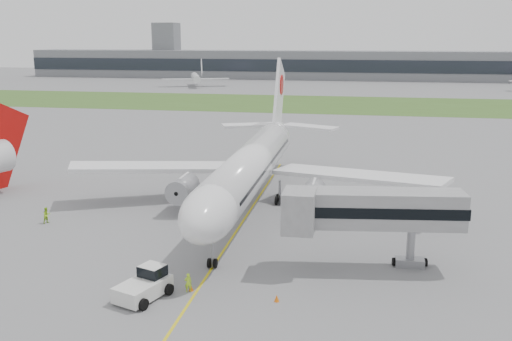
% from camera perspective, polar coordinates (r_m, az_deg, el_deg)
% --- Properties ---
extents(ground, '(600.00, 600.00, 0.00)m').
position_cam_1_polar(ground, '(68.07, -1.14, -4.83)').
color(ground, slate).
rests_on(ground, ground).
extents(apron_markings, '(70.00, 70.00, 0.04)m').
position_cam_1_polar(apron_markings, '(63.44, -2.06, -6.21)').
color(apron_markings, gold).
rests_on(apron_markings, ground).
extents(grass_strip, '(600.00, 50.00, 0.02)m').
position_cam_1_polar(grass_strip, '(185.02, 6.44, 6.64)').
color(grass_strip, '#3B5821').
rests_on(grass_strip, ground).
extents(terminal_building, '(320.00, 22.30, 14.00)m').
position_cam_1_polar(terminal_building, '(293.85, 8.10, 10.40)').
color(terminal_building, gray).
rests_on(terminal_building, ground).
extents(control_tower, '(12.00, 12.00, 56.00)m').
position_cam_1_polar(control_tower, '(313.55, -8.81, 9.27)').
color(control_tower, gray).
rests_on(control_tower, ground).
extents(airliner, '(48.13, 53.95, 17.88)m').
position_cam_1_polar(airliner, '(71.18, -0.37, 0.71)').
color(airliner, white).
rests_on(airliner, ground).
extents(pushback_tug, '(4.46, 5.40, 2.45)m').
position_cam_1_polar(pushback_tug, '(49.06, -10.99, -11.08)').
color(pushback_tug, silver).
rests_on(pushback_tug, ground).
extents(jet_bridge, '(16.49, 6.59, 7.66)m').
position_cam_1_polar(jet_bridge, '(53.25, 11.03, -3.89)').
color(jet_bridge, '#9B9B9E').
rests_on(jet_bridge, ground).
extents(safety_cone_left, '(0.42, 0.42, 0.57)m').
position_cam_1_polar(safety_cone_left, '(49.84, -6.51, -11.57)').
color(safety_cone_left, orange).
rests_on(safety_cone_left, ground).
extents(safety_cone_right, '(0.43, 0.43, 0.59)m').
position_cam_1_polar(safety_cone_right, '(47.75, 2.08, -12.64)').
color(safety_cone_right, orange).
rests_on(safety_cone_right, ground).
extents(ground_crew_near, '(0.73, 0.64, 1.69)m').
position_cam_1_polar(ground_crew_near, '(49.46, -6.80, -11.07)').
color(ground_crew_near, '#B1EA27').
rests_on(ground_crew_near, ground).
extents(ground_crew_far, '(1.06, 1.15, 1.90)m').
position_cam_1_polar(ground_crew_far, '(70.49, -20.19, -4.22)').
color(ground_crew_far, '#9FD824').
rests_on(ground_crew_far, ground).
extents(distant_aircraft_left, '(35.40, 33.30, 10.98)m').
position_cam_1_polar(distant_aircraft_left, '(250.09, -6.04, 8.36)').
color(distant_aircraft_left, white).
rests_on(distant_aircraft_left, ground).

